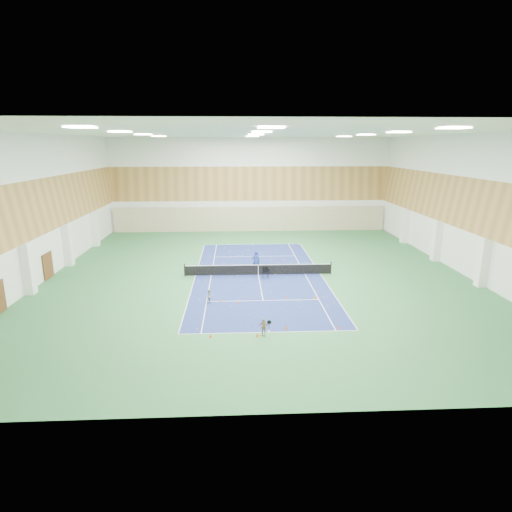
% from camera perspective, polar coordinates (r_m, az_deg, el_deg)
% --- Properties ---
extents(ground, '(40.00, 40.00, 0.00)m').
position_cam_1_polar(ground, '(37.47, 0.31, -2.54)').
color(ground, '#2C6839').
rests_on(ground, ground).
extents(room_shell, '(36.00, 40.00, 12.00)m').
position_cam_1_polar(room_shell, '(36.16, 0.32, 6.59)').
color(room_shell, white).
rests_on(room_shell, ground).
extents(wood_cladding, '(36.00, 40.00, 8.00)m').
position_cam_1_polar(wood_cladding, '(35.94, 0.33, 9.75)').
color(wood_cladding, '#AE7C40').
rests_on(wood_cladding, room_shell).
extents(ceiling_light_grid, '(21.40, 25.40, 0.06)m').
position_cam_1_polar(ceiling_light_grid, '(35.82, 0.34, 16.01)').
color(ceiling_light_grid, white).
rests_on(ceiling_light_grid, room_shell).
extents(court_surface, '(10.97, 23.77, 0.01)m').
position_cam_1_polar(court_surface, '(37.47, 0.31, -2.53)').
color(court_surface, navy).
rests_on(court_surface, ground).
extents(tennis_balls_scatter, '(10.57, 22.77, 0.07)m').
position_cam_1_polar(tennis_balls_scatter, '(37.46, 0.31, -2.47)').
color(tennis_balls_scatter, '#C2D123').
rests_on(tennis_balls_scatter, ground).
extents(tennis_net, '(12.80, 0.10, 1.10)m').
position_cam_1_polar(tennis_net, '(37.31, 0.31, -1.73)').
color(tennis_net, black).
rests_on(tennis_net, ground).
extents(back_curtain, '(35.40, 0.16, 3.20)m').
position_cam_1_polar(back_curtain, '(56.33, -0.80, 4.95)').
color(back_curtain, '#C6B793').
rests_on(back_curtain, ground).
extents(door_left_b, '(0.08, 1.80, 2.20)m').
position_cam_1_polar(door_left_b, '(40.38, -25.99, -1.16)').
color(door_left_b, '#593319').
rests_on(door_left_b, ground).
extents(coach, '(0.73, 0.49, 1.96)m').
position_cam_1_polar(coach, '(38.11, -0.02, -0.71)').
color(coach, '#203894').
rests_on(coach, ground).
extents(child_court, '(0.63, 0.60, 1.04)m').
position_cam_1_polar(child_court, '(30.97, -6.19, -5.35)').
color(child_court, gray).
rests_on(child_court, ground).
extents(child_apron, '(0.68, 0.49, 1.07)m').
position_cam_1_polar(child_apron, '(25.76, 1.00, -9.46)').
color(child_apron, tan).
rests_on(child_apron, ground).
extents(ball_cart, '(0.60, 0.60, 0.95)m').
position_cam_1_polar(ball_cart, '(36.36, 1.25, -2.30)').
color(ball_cart, black).
rests_on(ball_cart, ground).
extents(cone_svc_a, '(0.17, 0.17, 0.19)m').
position_cam_1_polar(cone_svc_a, '(31.41, -4.77, -5.84)').
color(cone_svc_a, '#DD500B').
rests_on(cone_svc_a, ground).
extents(cone_svc_b, '(0.18, 0.18, 0.20)m').
position_cam_1_polar(cone_svc_b, '(30.80, -2.32, -6.22)').
color(cone_svc_b, '#E3470B').
rests_on(cone_svc_b, ground).
extents(cone_svc_c, '(0.18, 0.18, 0.20)m').
position_cam_1_polar(cone_svc_c, '(32.03, 4.07, -5.41)').
color(cone_svc_c, '#E94F0C').
rests_on(cone_svc_c, ground).
extents(cone_svc_d, '(0.20, 0.20, 0.22)m').
position_cam_1_polar(cone_svc_d, '(32.10, 7.84, -5.45)').
color(cone_svc_d, orange).
rests_on(cone_svc_d, ground).
extents(cone_base_a, '(0.18, 0.18, 0.20)m').
position_cam_1_polar(cone_base_a, '(25.83, -6.08, -10.55)').
color(cone_base_a, '#F8400D').
rests_on(cone_base_a, ground).
extents(cone_base_b, '(0.20, 0.20, 0.22)m').
position_cam_1_polar(cone_base_b, '(25.81, 0.15, -10.45)').
color(cone_base_b, '#DD5A0B').
rests_on(cone_base_b, ground).
extents(cone_base_c, '(0.21, 0.21, 0.23)m').
position_cam_1_polar(cone_base_c, '(26.83, 4.10, -9.46)').
color(cone_base_c, '#D7570B').
rests_on(cone_base_c, ground).
extents(cone_base_d, '(0.18, 0.18, 0.20)m').
position_cam_1_polar(cone_base_d, '(27.32, 10.97, -9.29)').
color(cone_base_d, '#F0510C').
rests_on(cone_base_d, ground).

